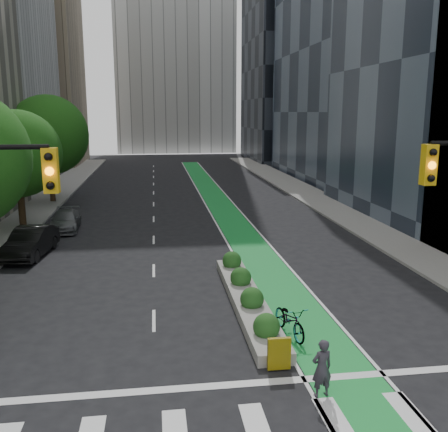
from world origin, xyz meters
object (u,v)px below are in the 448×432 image
object	(u,v)px
median_planter	(247,296)
parked_car_left_far	(65,221)
cyclist	(322,368)
bicycle	(290,320)
parked_car_left_mid	(31,242)

from	to	relation	value
median_planter	parked_car_left_far	bearing A→B (deg)	123.25
median_planter	cyclist	bearing A→B (deg)	-83.22
bicycle	parked_car_left_far	xyz separation A→B (m)	(-10.38, 17.26, 0.07)
bicycle	cyclist	size ratio (longest dim) A/B	1.29
bicycle	parked_car_left_far	world-z (taller)	parked_car_left_far
cyclist	parked_car_left_mid	world-z (taller)	cyclist
median_planter	parked_car_left_far	xyz separation A→B (m)	(-9.42, 14.36, 0.26)
parked_car_left_far	parked_car_left_mid	bearing A→B (deg)	-100.20
bicycle	cyclist	xyz separation A→B (m)	(-0.17, -3.83, 0.27)
median_planter	cyclist	size ratio (longest dim) A/B	6.20
bicycle	parked_car_left_far	bearing A→B (deg)	109.32
median_planter	bicycle	xyz separation A→B (m)	(0.97, -2.90, 0.19)
bicycle	parked_car_left_far	distance (m)	20.14
median_planter	parked_car_left_mid	bearing A→B (deg)	140.58
median_planter	parked_car_left_mid	size ratio (longest dim) A/B	2.17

